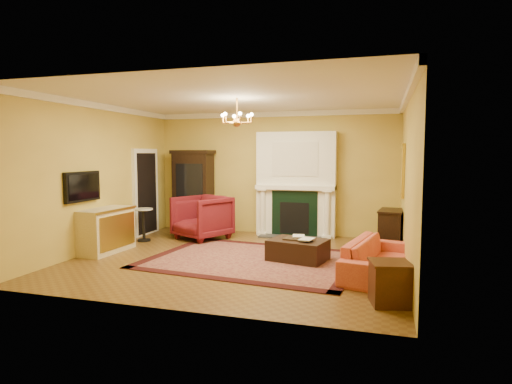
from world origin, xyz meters
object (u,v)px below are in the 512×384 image
at_px(commode, 106,230).
at_px(end_table, 390,284).
at_px(pedestal_table, 144,222).
at_px(coral_sofa, 377,252).
at_px(leather_ottoman, 298,250).
at_px(china_cabinet, 193,192).
at_px(wingback_armchair, 202,215).
at_px(console_table, 391,232).

height_order(commode, end_table, commode).
distance_m(pedestal_table, coral_sofa, 5.28).
bearing_deg(pedestal_table, coral_sofa, -14.51).
bearing_deg(leather_ottoman, china_cabinet, 156.49).
distance_m(wingback_armchair, coral_sofa, 4.41).
bearing_deg(commode, wingback_armchair, 56.53).
bearing_deg(leather_ottoman, end_table, -38.17).
bearing_deg(end_table, china_cabinet, 138.38).
bearing_deg(console_table, wingback_armchair, -175.70).
bearing_deg(leather_ottoman, commode, -161.48).
distance_m(end_table, console_table, 3.14).
height_order(wingback_armchair, leather_ottoman, wingback_armchair).
bearing_deg(commode, coral_sofa, 1.22).
bearing_deg(wingback_armchair, china_cabinet, 151.90).
bearing_deg(pedestal_table, china_cabinet, 71.61).
relative_size(commode, end_table, 2.19).
distance_m(china_cabinet, console_table, 4.99).
bearing_deg(china_cabinet, leather_ottoman, -30.79).
height_order(commode, console_table, commode).
xyz_separation_m(china_cabinet, wingback_armchair, (0.65, -0.92, -0.44)).
relative_size(wingback_armchair, coral_sofa, 0.56).
height_order(wingback_armchair, pedestal_table, wingback_armchair).
xyz_separation_m(coral_sofa, console_table, (0.24, 1.77, 0.03)).
bearing_deg(leather_ottoman, coral_sofa, -9.44).
xyz_separation_m(china_cabinet, commode, (-0.67, -2.72, -0.55)).
relative_size(pedestal_table, coral_sofa, 0.38).
height_order(china_cabinet, coral_sofa, china_cabinet).
height_order(china_cabinet, console_table, china_cabinet).
bearing_deg(coral_sofa, leather_ottoman, 79.78).
relative_size(commode, leather_ottoman, 1.17).
height_order(console_table, leather_ottoman, console_table).
bearing_deg(commode, pedestal_table, 85.18).
bearing_deg(china_cabinet, commode, -98.80).
xyz_separation_m(pedestal_table, end_table, (5.29, -2.70, -0.16)).
relative_size(coral_sofa, leather_ottoman, 1.96).
bearing_deg(end_table, wingback_armchair, 141.21).
xyz_separation_m(china_cabinet, coral_sofa, (4.60, -2.87, -0.60)).
relative_size(china_cabinet, coral_sofa, 1.00).
bearing_deg(china_cabinet, coral_sofa, -26.87).
bearing_deg(coral_sofa, console_table, 3.85).
height_order(end_table, console_table, console_table).
relative_size(china_cabinet, pedestal_table, 2.65).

